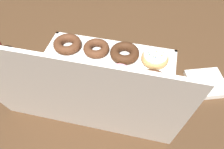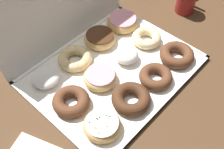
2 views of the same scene
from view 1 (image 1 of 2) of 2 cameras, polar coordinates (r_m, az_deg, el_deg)
The scene contains 16 objects.
ground_plane at distance 0.93m, azimuth -2.23°, elevation -0.79°, with size 3.00×3.00×0.00m, color #4C331E.
donut_box at distance 0.93m, azimuth -2.24°, elevation -0.57°, with size 0.55×0.42×0.01m.
box_lid_open at distance 0.61m, azimuth -9.27°, elevation -6.39°, with size 0.55×0.44×0.01m, color white.
sprinkle_donut_0 at distance 0.98m, azimuth 10.21°, elevation 3.89°, with size 0.11×0.11×0.04m.
chocolate_cake_ring_donut_1 at distance 0.99m, azimuth 3.02°, elevation 5.18°, with size 0.12×0.12×0.04m.
chocolate_cake_ring_donut_2 at distance 1.01m, azimuth -3.77°, elevation 6.27°, with size 0.11×0.11×0.03m.
chocolate_cake_ring_donut_3 at distance 1.05m, azimuth -10.58°, elevation 7.16°, with size 0.12×0.12×0.04m.
chocolate_cake_ring_donut_4 at distance 0.89m, azimuth 9.60°, elevation -1.75°, with size 0.12×0.12×0.04m.
pink_frosted_donut_5 at distance 0.90m, azimuth 1.65°, elevation -0.31°, with size 0.11×0.11×0.04m.
powdered_filled_donut_6 at distance 0.92m, azimuth -6.32°, elevation 1.05°, with size 0.08×0.08×0.05m.
cruller_donut_7 at distance 0.96m, azimuth -13.12°, elevation 2.02°, with size 0.11×0.11×0.04m.
powdered_filled_donut_8 at distance 0.82m, azimuth 8.17°, elevation -8.40°, with size 0.09×0.09×0.04m.
cruller_donut_9 at distance 0.83m, azimuth -0.21°, elevation -6.51°, with size 0.12×0.12×0.04m.
chocolate_frosted_donut_10 at distance 0.85m, azimuth -8.92°, elevation -5.09°, with size 0.12×0.12×0.04m.
pink_frosted_donut_11 at distance 0.89m, azimuth -16.40°, elevation -3.38°, with size 0.12×0.12×0.04m.
napkin_stack at distance 0.97m, azimuth 21.62°, elevation -1.94°, with size 0.13×0.13×0.02m, color white.
Camera 1 is at (-0.17, 0.58, 0.71)m, focal length 38.35 mm.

